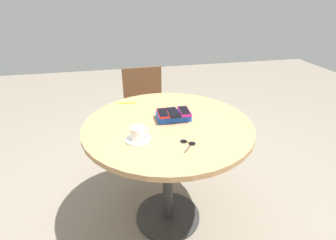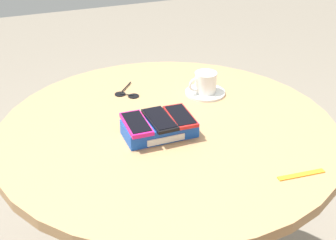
{
  "view_description": "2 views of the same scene",
  "coord_description": "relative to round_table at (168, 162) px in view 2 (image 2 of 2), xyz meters",
  "views": [
    {
      "loc": [
        0.29,
        1.35,
        1.48
      ],
      "look_at": [
        0.0,
        0.0,
        0.78
      ],
      "focal_mm": 28.0,
      "sensor_mm": 36.0,
      "label": 1
    },
    {
      "loc": [
        -0.44,
        -1.11,
        1.45
      ],
      "look_at": [
        0.0,
        0.0,
        0.78
      ],
      "focal_mm": 50.0,
      "sensor_mm": 36.0,
      "label": 2
    }
  ],
  "objects": [
    {
      "name": "round_table",
      "position": [
        0.0,
        0.0,
        0.0
      ],
      "size": [
        1.0,
        1.0,
        0.76
      ],
      "color": "#2D2D2D",
      "rests_on": "ground_plane"
    },
    {
      "name": "phone_box",
      "position": [
        -0.04,
        -0.04,
        0.15
      ],
      "size": [
        0.2,
        0.11,
        0.04
      ],
      "color": "blue",
      "rests_on": "round_table"
    },
    {
      "name": "phone_magenta",
      "position": [
        -0.11,
        -0.04,
        0.18
      ],
      "size": [
        0.06,
        0.14,
        0.01
      ],
      "color": "#D11975",
      "rests_on": "phone_box"
    },
    {
      "name": "phone_black",
      "position": [
        -0.04,
        -0.04,
        0.18
      ],
      "size": [
        0.06,
        0.14,
        0.01
      ],
      "color": "black",
      "rests_on": "phone_box"
    },
    {
      "name": "phone_red",
      "position": [
        0.02,
        -0.04,
        0.18
      ],
      "size": [
        0.07,
        0.14,
        0.01
      ],
      "color": "red",
      "rests_on": "phone_box"
    },
    {
      "name": "saucer",
      "position": [
        0.2,
        0.16,
        0.13
      ],
      "size": [
        0.13,
        0.13,
        0.01
      ],
      "primitive_type": "cylinder",
      "color": "white",
      "rests_on": "round_table"
    },
    {
      "name": "coffee_cup",
      "position": [
        0.19,
        0.16,
        0.17
      ],
      "size": [
        0.1,
        0.07,
        0.07
      ],
      "color": "white",
      "rests_on": "saucer"
    },
    {
      "name": "lanyard_strap",
      "position": [
        0.22,
        -0.35,
        0.13
      ],
      "size": [
        0.13,
        0.03,
        0.0
      ],
      "primitive_type": "cube",
      "rotation": [
        0.0,
        0.0,
        -0.08
      ],
      "color": "orange",
      "rests_on": "round_table"
    },
    {
      "name": "sunglasses",
      "position": [
        -0.05,
        0.25,
        0.13
      ],
      "size": [
        0.08,
        0.12,
        0.01
      ],
      "color": "black",
      "rests_on": "round_table"
    }
  ]
}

